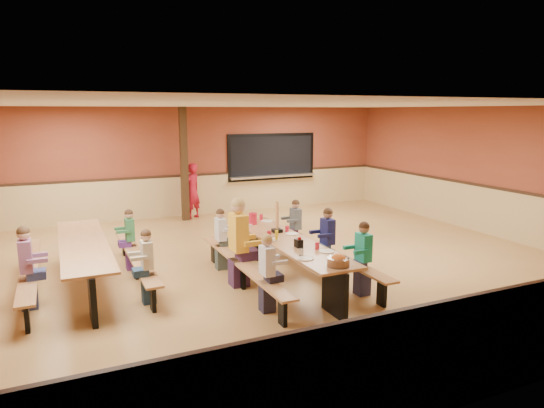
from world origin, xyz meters
name	(u,v)px	position (x,y,z in m)	size (l,w,h in m)	color
ground	(255,265)	(0.00, 0.00, 0.00)	(12.00, 12.00, 0.00)	olive
room_envelope	(254,230)	(0.00, 0.00, 0.69)	(12.04, 10.04, 3.02)	brown
kitchen_pass_through	(272,159)	(2.60, 4.96, 1.49)	(2.78, 0.28, 1.38)	black
structural_post	(184,164)	(-0.20, 4.40, 1.50)	(0.18, 0.18, 3.00)	black
cafeteria_table_main	(287,252)	(0.18, -1.03, 0.53)	(1.91, 3.70, 0.74)	#A97143
cafeteria_table_second	(84,255)	(-2.99, 0.18, 0.53)	(1.91, 3.70, 0.74)	#A97143
seated_child_white_left	(267,274)	(-0.64, -2.06, 0.57)	(0.34, 0.28, 1.14)	silver
seated_adult_yellow	(239,243)	(-0.64, -0.88, 0.73)	(0.49, 0.40, 1.47)	gold
seated_child_grey_left	(221,240)	(-0.64, 0.06, 0.56)	(0.33, 0.27, 1.12)	silver
seated_child_teal_right	(363,259)	(1.01, -2.07, 0.59)	(0.35, 0.29, 1.17)	#199578
seated_child_navy_right	(327,242)	(1.01, -0.98, 0.59)	(0.36, 0.29, 1.19)	#171A52
seated_child_char_right	(295,228)	(1.01, 0.27, 0.56)	(0.33, 0.27, 1.13)	#4C5357
seated_child_purple_sec	(27,269)	(-3.81, -0.52, 0.62)	(0.38, 0.31, 1.23)	#844F75
seated_child_green_sec	(130,240)	(-2.16, 0.73, 0.56)	(0.32, 0.26, 1.11)	#2C683B
seated_child_tan_sec	(147,267)	(-2.16, -1.02, 0.57)	(0.33, 0.27, 1.14)	#BCB196
standing_woman	(192,191)	(0.03, 4.55, 0.75)	(0.55, 0.36, 1.51)	#AD1328
punch_pitcher	(253,219)	(0.08, 0.26, 0.85)	(0.16, 0.16, 0.22)	red
chip_bowl	(338,261)	(0.21, -2.61, 0.81)	(0.32, 0.32, 0.15)	orange
napkin_dispenser	(299,243)	(0.14, -1.53, 0.80)	(0.10, 0.14, 0.13)	black
condiment_mustard	(277,235)	(0.00, -1.00, 0.82)	(0.06, 0.06, 0.17)	yellow
condiment_ketchup	(300,242)	(0.16, -1.53, 0.82)	(0.06, 0.06, 0.17)	#B2140F
table_paddle	(277,225)	(0.24, -0.50, 0.88)	(0.16, 0.16, 0.56)	black
place_settings	(287,236)	(0.18, -1.03, 0.80)	(0.65, 3.30, 0.11)	beige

